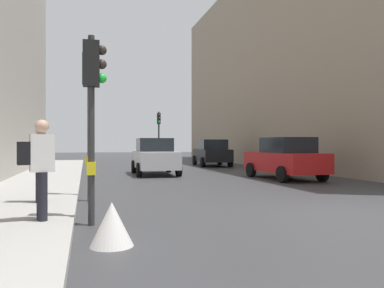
{
  "coord_description": "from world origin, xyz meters",
  "views": [
    {
      "loc": [
        -5.37,
        -7.29,
        1.51
      ],
      "look_at": [
        -1.07,
        8.67,
        1.48
      ],
      "focal_mm": 36.89,
      "sensor_mm": 36.0,
      "label": 1
    }
  ],
  "objects_px": {
    "car_silver_hatchback": "(155,156)",
    "pedestrian_with_black_backpack": "(39,163)",
    "traffic_light_near_right": "(90,96)",
    "car_red_sedan": "(285,158)",
    "traffic_light_far_median": "(159,128)",
    "traffic_light_near_left": "(93,94)",
    "pedestrian_with_grey_backpack": "(39,158)",
    "warning_sign_triangle": "(112,224)",
    "car_dark_suv": "(212,153)"
  },
  "relations": [
    {
      "from": "car_silver_hatchback",
      "to": "warning_sign_triangle",
      "type": "bearing_deg",
      "value": -102.37
    },
    {
      "from": "car_red_sedan",
      "to": "traffic_light_near_right",
      "type": "bearing_deg",
      "value": -151.44
    },
    {
      "from": "traffic_light_near_left",
      "to": "pedestrian_with_grey_backpack",
      "type": "relative_size",
      "value": 1.98
    },
    {
      "from": "traffic_light_near_left",
      "to": "pedestrian_with_black_backpack",
      "type": "xyz_separation_m",
      "value": [
        -0.91,
        -0.11,
        -1.25
      ]
    },
    {
      "from": "traffic_light_near_right",
      "to": "warning_sign_triangle",
      "type": "xyz_separation_m",
      "value": [
        0.25,
        -4.79,
        -2.43
      ]
    },
    {
      "from": "traffic_light_far_median",
      "to": "car_red_sedan",
      "type": "height_order",
      "value": "traffic_light_far_median"
    },
    {
      "from": "car_dark_suv",
      "to": "warning_sign_triangle",
      "type": "distance_m",
      "value": 20.69
    },
    {
      "from": "car_red_sedan",
      "to": "traffic_light_near_left",
      "type": "bearing_deg",
      "value": -136.71
    },
    {
      "from": "car_red_sedan",
      "to": "pedestrian_with_black_backpack",
      "type": "bearing_deg",
      "value": -139.37
    },
    {
      "from": "traffic_light_far_median",
      "to": "pedestrian_with_grey_backpack",
      "type": "relative_size",
      "value": 2.23
    },
    {
      "from": "car_dark_suv",
      "to": "pedestrian_with_grey_backpack",
      "type": "distance_m",
      "value": 17.93
    },
    {
      "from": "pedestrian_with_black_backpack",
      "to": "car_silver_hatchback",
      "type": "bearing_deg",
      "value": 70.84
    },
    {
      "from": "pedestrian_with_black_backpack",
      "to": "pedestrian_with_grey_backpack",
      "type": "relative_size",
      "value": 1.0
    },
    {
      "from": "traffic_light_near_right",
      "to": "car_red_sedan",
      "type": "distance_m",
      "value": 9.32
    },
    {
      "from": "traffic_light_near_right",
      "to": "car_dark_suv",
      "type": "bearing_deg",
      "value": 60.88
    },
    {
      "from": "traffic_light_far_median",
      "to": "pedestrian_with_grey_backpack",
      "type": "xyz_separation_m",
      "value": [
        -6.46,
        -20.29,
        -1.56
      ]
    },
    {
      "from": "traffic_light_near_left",
      "to": "car_dark_suv",
      "type": "xyz_separation_m",
      "value": [
        8.01,
        17.57,
        -1.54
      ]
    },
    {
      "from": "traffic_light_far_median",
      "to": "traffic_light_near_right",
      "type": "relative_size",
      "value": 0.99
    },
    {
      "from": "car_silver_hatchback",
      "to": "pedestrian_with_black_backpack",
      "type": "xyz_separation_m",
      "value": [
        -4.03,
        -11.6,
        0.29
      ]
    },
    {
      "from": "car_silver_hatchback",
      "to": "car_dark_suv",
      "type": "bearing_deg",
      "value": 51.21
    },
    {
      "from": "car_silver_hatchback",
      "to": "warning_sign_triangle",
      "type": "height_order",
      "value": "car_silver_hatchback"
    },
    {
      "from": "pedestrian_with_black_backpack",
      "to": "car_dark_suv",
      "type": "bearing_deg",
      "value": 63.23
    },
    {
      "from": "traffic_light_near_right",
      "to": "car_silver_hatchback",
      "type": "xyz_separation_m",
      "value": [
        3.12,
        8.3,
        -1.87
      ]
    },
    {
      "from": "traffic_light_far_median",
      "to": "warning_sign_triangle",
      "type": "distance_m",
      "value": 24.7
    },
    {
      "from": "car_red_sedan",
      "to": "warning_sign_triangle",
      "type": "relative_size",
      "value": 6.58
    },
    {
      "from": "car_red_sedan",
      "to": "car_dark_suv",
      "type": "distance_m",
      "value": 10.02
    },
    {
      "from": "warning_sign_triangle",
      "to": "car_silver_hatchback",
      "type": "bearing_deg",
      "value": 77.63
    },
    {
      "from": "car_dark_suv",
      "to": "pedestrian_with_grey_backpack",
      "type": "relative_size",
      "value": 2.44
    },
    {
      "from": "car_red_sedan",
      "to": "warning_sign_triangle",
      "type": "xyz_separation_m",
      "value": [
        -7.76,
        -9.15,
        -0.55
      ]
    },
    {
      "from": "traffic_light_near_right",
      "to": "traffic_light_far_median",
      "type": "bearing_deg",
      "value": 74.61
    },
    {
      "from": "traffic_light_near_right",
      "to": "pedestrian_with_black_backpack",
      "type": "bearing_deg",
      "value": -105.41
    },
    {
      "from": "traffic_light_near_left",
      "to": "traffic_light_near_right",
      "type": "height_order",
      "value": "traffic_light_near_right"
    },
    {
      "from": "traffic_light_near_left",
      "to": "traffic_light_near_right",
      "type": "xyz_separation_m",
      "value": [
        -0.0,
        3.18,
        0.34
      ]
    },
    {
      "from": "traffic_light_near_left",
      "to": "pedestrian_with_grey_backpack",
      "type": "distance_m",
      "value": 2.76
    },
    {
      "from": "car_silver_hatchback",
      "to": "pedestrian_with_black_backpack",
      "type": "height_order",
      "value": "pedestrian_with_black_backpack"
    },
    {
      "from": "traffic_light_far_median",
      "to": "pedestrian_with_grey_backpack",
      "type": "distance_m",
      "value": 21.35
    },
    {
      "from": "traffic_light_far_median",
      "to": "warning_sign_triangle",
      "type": "bearing_deg",
      "value": -101.86
    },
    {
      "from": "traffic_light_far_median",
      "to": "warning_sign_triangle",
      "type": "relative_size",
      "value": 6.07
    },
    {
      "from": "traffic_light_far_median",
      "to": "traffic_light_near_right",
      "type": "height_order",
      "value": "traffic_light_near_right"
    },
    {
      "from": "warning_sign_triangle",
      "to": "traffic_light_near_left",
      "type": "bearing_deg",
      "value": 98.74
    },
    {
      "from": "car_dark_suv",
      "to": "car_silver_hatchback",
      "type": "relative_size",
      "value": 1.02
    },
    {
      "from": "pedestrian_with_black_backpack",
      "to": "pedestrian_with_grey_backpack",
      "type": "xyz_separation_m",
      "value": [
        -0.25,
        2.27,
        0.0
      ]
    },
    {
      "from": "car_dark_suv",
      "to": "car_silver_hatchback",
      "type": "distance_m",
      "value": 7.81
    },
    {
      "from": "warning_sign_triangle",
      "to": "car_dark_suv",
      "type": "bearing_deg",
      "value": 67.97
    },
    {
      "from": "traffic_light_near_left",
      "to": "pedestrian_with_black_backpack",
      "type": "distance_m",
      "value": 1.55
    },
    {
      "from": "car_red_sedan",
      "to": "car_dark_suv",
      "type": "xyz_separation_m",
      "value": [
        -0.0,
        10.02,
        0.0
      ]
    },
    {
      "from": "traffic_light_far_median",
      "to": "car_silver_hatchback",
      "type": "bearing_deg",
      "value": -101.25
    },
    {
      "from": "car_red_sedan",
      "to": "traffic_light_far_median",
      "type": "bearing_deg",
      "value": 100.31
    },
    {
      "from": "car_red_sedan",
      "to": "car_silver_hatchback",
      "type": "relative_size",
      "value": 1.01
    },
    {
      "from": "traffic_light_far_median",
      "to": "car_silver_hatchback",
      "type": "distance_m",
      "value": 11.33
    }
  ]
}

